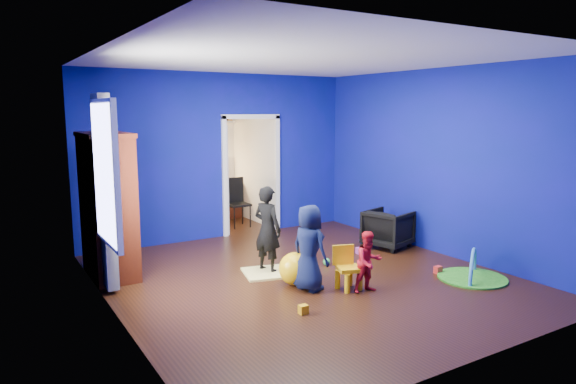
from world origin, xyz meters
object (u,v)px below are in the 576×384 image
child_navy (309,248)px  study_desk (218,201)px  armchair (388,229)px  folding_chair (238,204)px  kid_chair (349,270)px  play_mat (472,278)px  vase (108,124)px  crt_tv (111,202)px  hopper_ball (295,269)px  tv_armoire (108,205)px  child_black (267,229)px  toddler_red (369,262)px

child_navy → study_desk: 4.73m
armchair → folding_chair: bearing=11.8°
armchair → kid_chair: size_ratio=1.38×
armchair → play_mat: bearing=158.8°
child_navy → vase: bearing=37.0°
crt_tv → child_navy: bearing=-44.2°
child_navy → folding_chair: child_navy is taller
hopper_ball → crt_tv: bearing=139.0°
crt_tv → kid_chair: size_ratio=1.40×
crt_tv → kid_chair: (2.40, -2.16, -0.77)m
child_navy → tv_armoire: (-2.00, 1.91, 0.43)m
study_desk → crt_tv: bearing=-135.3°
kid_chair → folding_chair: folding_chair is taller
crt_tv → child_black: bearing=-27.8°
hopper_ball → play_mat: 2.42m
armchair → study_desk: study_desk is taller
play_mat → folding_chair: bearing=106.1°
child_black → crt_tv: 2.16m
hopper_ball → play_mat: (2.17, -1.05, -0.20)m
armchair → hopper_ball: (-2.31, -0.78, -0.10)m
hopper_ball → toddler_red: bearing=-47.4°
hopper_ball → folding_chair: (0.87, 3.45, 0.25)m
hopper_ball → study_desk: bearing=78.9°
child_black → toddler_red: size_ratio=1.58×
child_navy → tv_armoire: 2.80m
armchair → play_mat: size_ratio=0.76×
vase → folding_chair: (2.82, 2.09, -1.62)m
child_black → folding_chair: size_ratio=1.33×
child_navy → toddler_red: child_navy is taller
crt_tv → folding_chair: size_ratio=0.76×
armchair → toddler_red: 2.23m
study_desk → folding_chair: bearing=-90.0°
vase → kid_chair: (2.44, -1.86, -1.83)m
hopper_ball → kid_chair: (0.49, -0.50, 0.04)m
kid_chair → tv_armoire: bearing=157.8°
play_mat → folding_chair: (-1.30, 4.50, 0.45)m
armchair → kid_chair: (-1.82, -1.28, -0.06)m
crt_tv → folding_chair: (2.78, 1.79, -0.56)m
hopper_ball → child_black: bearing=92.8°
toddler_red → crt_tv: bearing=142.0°
child_black → hopper_ball: size_ratio=2.85×
armchair → vase: 4.65m
folding_chair → tv_armoire: bearing=-147.6°
vase → tv_armoire: bearing=90.0°
crt_tv → play_mat: bearing=-33.6°
vase → armchair: bearing=-7.8°
play_mat → crt_tv: bearing=146.4°
child_black → kid_chair: child_black is taller
toddler_red → tv_armoire: (-2.59, 2.36, 0.59)m
tv_armoire → kid_chair: bearing=-41.5°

